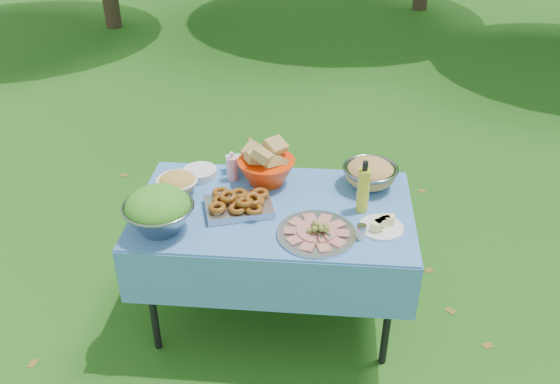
# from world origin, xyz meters

# --- Properties ---
(ground) EXTENTS (80.00, 80.00, 0.00)m
(ground) POSITION_xyz_m (0.00, 0.00, 0.00)
(ground) COLOR #113609
(ground) RESTS_ON ground
(picnic_table) EXTENTS (1.46, 0.86, 0.76)m
(picnic_table) POSITION_xyz_m (0.00, 0.00, 0.38)
(picnic_table) COLOR #84B5FF
(picnic_table) RESTS_ON ground
(salad_bowl) EXTENTS (0.44, 0.44, 0.23)m
(salad_bowl) POSITION_xyz_m (-0.54, -0.24, 0.88)
(salad_bowl) COLOR gray
(salad_bowl) RESTS_ON picnic_table
(pasta_bowl_white) EXTENTS (0.29, 0.29, 0.12)m
(pasta_bowl_white) POSITION_xyz_m (-0.54, 0.10, 0.82)
(pasta_bowl_white) COLOR white
(pasta_bowl_white) RESTS_ON picnic_table
(plate_stack) EXTENTS (0.25, 0.25, 0.05)m
(plate_stack) POSITION_xyz_m (-0.45, 0.29, 0.78)
(plate_stack) COLOR white
(plate_stack) RESTS_ON picnic_table
(wipes_box) EXTENTS (0.12, 0.10, 0.09)m
(wipes_box) POSITION_xyz_m (-0.26, 0.36, 0.81)
(wipes_box) COLOR #94D6E9
(wipes_box) RESTS_ON picnic_table
(sanitizer_bottle) EXTENTS (0.06, 0.06, 0.17)m
(sanitizer_bottle) POSITION_xyz_m (-0.26, 0.27, 0.85)
(sanitizer_bottle) COLOR #FFA2B2
(sanitizer_bottle) RESTS_ON picnic_table
(bread_bowl) EXTENTS (0.32, 0.32, 0.22)m
(bread_bowl) POSITION_xyz_m (-0.07, 0.26, 0.87)
(bread_bowl) COLOR #F13204
(bread_bowl) RESTS_ON picnic_table
(pasta_bowl_steel) EXTENTS (0.33, 0.33, 0.16)m
(pasta_bowl_steel) POSITION_xyz_m (0.51, 0.27, 0.84)
(pasta_bowl_steel) COLOR gray
(pasta_bowl_steel) RESTS_ON picnic_table
(fried_tray) EXTENTS (0.40, 0.33, 0.08)m
(fried_tray) POSITION_xyz_m (-0.18, -0.04, 0.80)
(fried_tray) COLOR #AEAEB3
(fried_tray) RESTS_ON picnic_table
(charcuterie_platter) EXTENTS (0.46, 0.46, 0.09)m
(charcuterie_platter) POSITION_xyz_m (0.23, -0.22, 0.81)
(charcuterie_platter) COLOR #B1B3B9
(charcuterie_platter) RESTS_ON picnic_table
(oil_bottle) EXTENTS (0.08, 0.08, 0.29)m
(oil_bottle) POSITION_xyz_m (0.46, 0.02, 0.91)
(oil_bottle) COLOR gold
(oil_bottle) RESTS_ON picnic_table
(cheese_plate) EXTENTS (0.23, 0.23, 0.06)m
(cheese_plate) POSITION_xyz_m (0.56, -0.14, 0.79)
(cheese_plate) COLOR white
(cheese_plate) RESTS_ON picnic_table
(shaker) EXTENTS (0.06, 0.06, 0.08)m
(shaker) POSITION_xyz_m (0.45, -0.23, 0.80)
(shaker) COLOR silver
(shaker) RESTS_ON picnic_table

